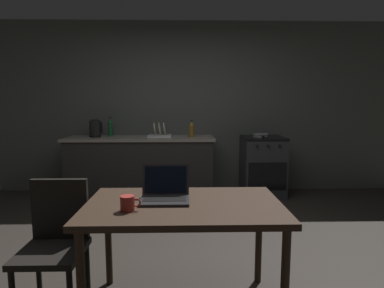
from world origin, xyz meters
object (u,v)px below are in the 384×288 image
object	(u,v)px
frying_pan	(261,135)
bottle	(192,129)
chair	(56,238)
electric_kettle	(95,129)
dining_table	(184,214)
dish_rack	(160,134)
laptop	(165,193)
stove_oven	(262,166)
bottle_b	(110,127)
coffee_mug	(128,203)

from	to	relation	value
frying_pan	bottle	bearing A→B (deg)	-178.81
frying_pan	chair	bearing A→B (deg)	-126.98
electric_kettle	dining_table	bearing A→B (deg)	-64.24
dining_table	dish_rack	bearing A→B (deg)	97.52
laptop	frying_pan	size ratio (longest dim) A/B	0.77
dining_table	frying_pan	size ratio (longest dim) A/B	3.05
stove_oven	dish_rack	size ratio (longest dim) A/B	2.60
chair	laptop	world-z (taller)	laptop
stove_oven	bottle_b	distance (m)	2.35
stove_oven	bottle	bearing A→B (deg)	-177.45
chair	coffee_mug	distance (m)	0.62
stove_oven	coffee_mug	world-z (taller)	stove_oven
electric_kettle	laptop	bearing A→B (deg)	-65.89
stove_oven	coffee_mug	size ratio (longest dim) A/B	7.11
electric_kettle	bottle_b	size ratio (longest dim) A/B	0.89
dining_table	frying_pan	bearing A→B (deg)	67.02
coffee_mug	dish_rack	distance (m)	2.84
chair	laptop	xyz separation A→B (m)	(0.73, 0.03, 0.29)
stove_oven	bottle_b	bearing A→B (deg)	177.92
electric_kettle	dish_rack	distance (m)	0.95
bottle	frying_pan	xyz separation A→B (m)	(1.02, 0.02, -0.09)
laptop	coffee_mug	world-z (taller)	laptop
stove_oven	bottle	distance (m)	1.21
coffee_mug	bottle_b	distance (m)	3.02
coffee_mug	bottle	bearing A→B (deg)	80.90
chair	frying_pan	bearing A→B (deg)	47.38
chair	bottle	size ratio (longest dim) A/B	3.42
dish_rack	bottle_b	bearing A→B (deg)	173.84
bottle	bottle_b	distance (m)	1.21
dining_table	frying_pan	world-z (taller)	frying_pan
coffee_mug	dining_table	bearing A→B (deg)	22.67
laptop	bottle_b	world-z (taller)	bottle_b
stove_oven	coffee_mug	distance (m)	3.23
bottle	stove_oven	bearing A→B (deg)	2.55
stove_oven	laptop	xyz separation A→B (m)	(-1.30, -2.62, 0.34)
frying_pan	stove_oven	bearing A→B (deg)	30.01
electric_kettle	frying_pan	size ratio (longest dim) A/B	0.62
bottle	bottle_b	world-z (taller)	bottle_b
laptop	coffee_mug	distance (m)	0.30
chair	bottle	world-z (taller)	bottle
electric_kettle	dish_rack	bearing A→B (deg)	0.00
bottle	dish_rack	size ratio (longest dim) A/B	0.75
bottle	coffee_mug	distance (m)	2.83
dining_table	dish_rack	xyz separation A→B (m)	(-0.36, 2.69, 0.27)
dining_table	dish_rack	distance (m)	2.73
electric_kettle	coffee_mug	distance (m)	3.00
bottle_b	chair	bearing A→B (deg)	-84.86
laptop	frying_pan	distance (m)	2.89
stove_oven	dish_rack	world-z (taller)	dish_rack
electric_kettle	frying_pan	world-z (taller)	electric_kettle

